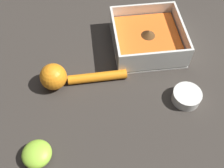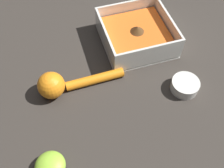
% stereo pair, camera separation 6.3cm
% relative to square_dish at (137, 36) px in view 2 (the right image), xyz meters
% --- Properties ---
extents(ground_plane, '(4.00, 4.00, 0.00)m').
position_rel_square_dish_xyz_m(ground_plane, '(0.02, -0.00, -0.02)').
color(ground_plane, '#332D28').
extents(square_dish, '(0.19, 0.19, 0.07)m').
position_rel_square_dish_xyz_m(square_dish, '(0.00, 0.00, 0.00)').
color(square_dish, silver).
rests_on(square_dish, ground_plane).
extents(spice_bowl, '(0.07, 0.07, 0.03)m').
position_rel_square_dish_xyz_m(spice_bowl, '(0.06, -0.19, -0.01)').
color(spice_bowl, silver).
rests_on(spice_bowl, ground_plane).
extents(lemon_squeezer, '(0.22, 0.07, 0.07)m').
position_rel_square_dish_xyz_m(lemon_squeezer, '(-0.23, -0.10, 0.00)').
color(lemon_squeezer, orange).
rests_on(lemon_squeezer, ground_plane).
extents(lemon_half, '(0.06, 0.06, 0.04)m').
position_rel_square_dish_xyz_m(lemon_half, '(-0.30, -0.29, -0.01)').
color(lemon_half, '#93CC38').
rests_on(lemon_half, ground_plane).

